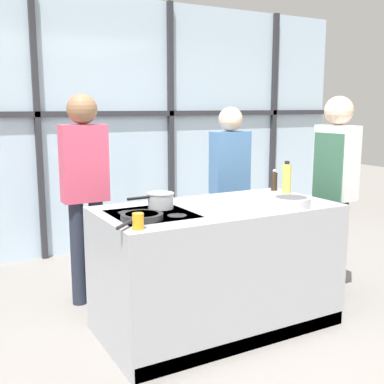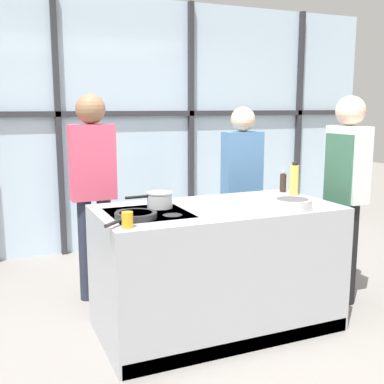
{
  "view_description": "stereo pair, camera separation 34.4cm",
  "coord_description": "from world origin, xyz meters",
  "px_view_note": "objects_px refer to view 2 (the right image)",
  "views": [
    {
      "loc": [
        -1.8,
        -2.87,
        1.62
      ],
      "look_at": [
        -0.16,
        0.1,
        1.02
      ],
      "focal_mm": 45.0,
      "sensor_mm": 36.0,
      "label": 1
    },
    {
      "loc": [
        -1.49,
        -3.02,
        1.62
      ],
      "look_at": [
        -0.16,
        0.1,
        1.02
      ],
      "focal_mm": 45.0,
      "sensor_mm": 36.0,
      "label": 2
    }
  ],
  "objects_px": {
    "frying_pan": "(135,215)",
    "pepper_grinder": "(283,182)",
    "spectator_far_left": "(93,181)",
    "white_plate": "(262,203)",
    "oil_bottle": "(294,180)",
    "saucepan": "(159,199)",
    "chef": "(346,184)",
    "mixing_bowl": "(292,204)",
    "juice_glass_near": "(127,220)",
    "spectator_center_left": "(242,180)"
  },
  "relations": [
    {
      "from": "saucepan",
      "to": "chef",
      "type": "bearing_deg",
      "value": -2.77
    },
    {
      "from": "spectator_center_left",
      "to": "mixing_bowl",
      "type": "bearing_deg",
      "value": 77.56
    },
    {
      "from": "chef",
      "to": "pepper_grinder",
      "type": "height_order",
      "value": "chef"
    },
    {
      "from": "spectator_center_left",
      "to": "frying_pan",
      "type": "distance_m",
      "value": 1.7
    },
    {
      "from": "chef",
      "to": "oil_bottle",
      "type": "relative_size",
      "value": 6.35
    },
    {
      "from": "spectator_center_left",
      "to": "chef",
      "type": "bearing_deg",
      "value": 119.91
    },
    {
      "from": "frying_pan",
      "to": "mixing_bowl",
      "type": "relative_size",
      "value": 1.44
    },
    {
      "from": "chef",
      "to": "mixing_bowl",
      "type": "distance_m",
      "value": 0.82
    },
    {
      "from": "mixing_bowl",
      "to": "juice_glass_near",
      "type": "height_order",
      "value": "juice_glass_near"
    },
    {
      "from": "frying_pan",
      "to": "white_plate",
      "type": "bearing_deg",
      "value": 4.28
    },
    {
      "from": "mixing_bowl",
      "to": "chef",
      "type": "bearing_deg",
      "value": 23.77
    },
    {
      "from": "frying_pan",
      "to": "pepper_grinder",
      "type": "xyz_separation_m",
      "value": [
        1.42,
        0.45,
        0.06
      ]
    },
    {
      "from": "chef",
      "to": "spectator_center_left",
      "type": "bearing_deg",
      "value": 29.91
    },
    {
      "from": "spectator_center_left",
      "to": "pepper_grinder",
      "type": "height_order",
      "value": "spectator_center_left"
    },
    {
      "from": "spectator_far_left",
      "to": "juice_glass_near",
      "type": "height_order",
      "value": "spectator_far_left"
    },
    {
      "from": "spectator_center_left",
      "to": "juice_glass_near",
      "type": "relative_size",
      "value": 16.87
    },
    {
      "from": "spectator_far_left",
      "to": "spectator_center_left",
      "type": "relative_size",
      "value": 1.06
    },
    {
      "from": "oil_bottle",
      "to": "pepper_grinder",
      "type": "xyz_separation_m",
      "value": [
        0.01,
        0.17,
        -0.04
      ]
    },
    {
      "from": "mixing_bowl",
      "to": "spectator_center_left",
      "type": "bearing_deg",
      "value": 77.56
    },
    {
      "from": "spectator_far_left",
      "to": "mixing_bowl",
      "type": "relative_size",
      "value": 6.23
    },
    {
      "from": "juice_glass_near",
      "to": "pepper_grinder",
      "type": "bearing_deg",
      "value": 23.41
    },
    {
      "from": "frying_pan",
      "to": "oil_bottle",
      "type": "height_order",
      "value": "oil_bottle"
    },
    {
      "from": "saucepan",
      "to": "white_plate",
      "type": "relative_size",
      "value": 1.42
    },
    {
      "from": "spectator_center_left",
      "to": "frying_pan",
      "type": "relative_size",
      "value": 4.08
    },
    {
      "from": "saucepan",
      "to": "juice_glass_near",
      "type": "height_order",
      "value": "saucepan"
    },
    {
      "from": "spectator_center_left",
      "to": "juice_glass_near",
      "type": "distance_m",
      "value": 1.91
    },
    {
      "from": "spectator_center_left",
      "to": "oil_bottle",
      "type": "height_order",
      "value": "spectator_center_left"
    },
    {
      "from": "oil_bottle",
      "to": "pepper_grinder",
      "type": "height_order",
      "value": "oil_bottle"
    },
    {
      "from": "saucepan",
      "to": "white_plate",
      "type": "bearing_deg",
      "value": -13.99
    },
    {
      "from": "white_plate",
      "to": "mixing_bowl",
      "type": "xyz_separation_m",
      "value": [
        0.11,
        -0.23,
        0.03
      ]
    },
    {
      "from": "frying_pan",
      "to": "mixing_bowl",
      "type": "height_order",
      "value": "mixing_bowl"
    },
    {
      "from": "chef",
      "to": "frying_pan",
      "type": "height_order",
      "value": "chef"
    },
    {
      "from": "spectator_far_left",
      "to": "white_plate",
      "type": "distance_m",
      "value": 1.41
    },
    {
      "from": "frying_pan",
      "to": "pepper_grinder",
      "type": "bearing_deg",
      "value": 17.71
    },
    {
      "from": "saucepan",
      "to": "pepper_grinder",
      "type": "xyz_separation_m",
      "value": [
        1.16,
        0.2,
        0.02
      ]
    },
    {
      "from": "frying_pan",
      "to": "spectator_center_left",
      "type": "bearing_deg",
      "value": 37.45
    },
    {
      "from": "mixing_bowl",
      "to": "pepper_grinder",
      "type": "bearing_deg",
      "value": 61.47
    },
    {
      "from": "mixing_bowl",
      "to": "oil_bottle",
      "type": "height_order",
      "value": "oil_bottle"
    },
    {
      "from": "pepper_grinder",
      "to": "oil_bottle",
      "type": "bearing_deg",
      "value": -93.36
    },
    {
      "from": "mixing_bowl",
      "to": "juice_glass_near",
      "type": "xyz_separation_m",
      "value": [
        -1.2,
        -0.05,
        0.01
      ]
    },
    {
      "from": "spectator_center_left",
      "to": "pepper_grinder",
      "type": "relative_size",
      "value": 8.88
    },
    {
      "from": "mixing_bowl",
      "to": "frying_pan",
      "type": "bearing_deg",
      "value": 171.94
    },
    {
      "from": "mixing_bowl",
      "to": "pepper_grinder",
      "type": "relative_size",
      "value": 1.52
    },
    {
      "from": "chef",
      "to": "mixing_bowl",
      "type": "bearing_deg",
      "value": 113.77
    },
    {
      "from": "oil_bottle",
      "to": "juice_glass_near",
      "type": "relative_size",
      "value": 2.8
    },
    {
      "from": "chef",
      "to": "juice_glass_near",
      "type": "bearing_deg",
      "value": 101.21
    },
    {
      "from": "white_plate",
      "to": "frying_pan",
      "type": "bearing_deg",
      "value": -175.72
    },
    {
      "from": "frying_pan",
      "to": "oil_bottle",
      "type": "distance_m",
      "value": 1.44
    },
    {
      "from": "saucepan",
      "to": "mixing_bowl",
      "type": "distance_m",
      "value": 0.93
    },
    {
      "from": "frying_pan",
      "to": "pepper_grinder",
      "type": "relative_size",
      "value": 2.18
    }
  ]
}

